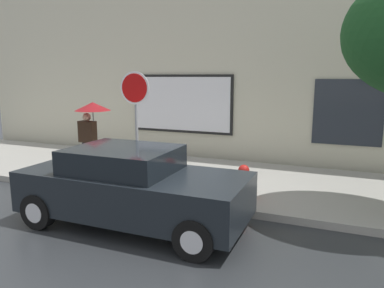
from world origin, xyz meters
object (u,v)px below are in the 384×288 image
(fire_hydrant, at_px, (243,182))
(stop_sign, at_px, (135,105))
(parked_car, at_px, (132,187))
(pedestrian_with_umbrella, at_px, (91,117))

(fire_hydrant, distance_m, stop_sign, 3.07)
(parked_car, xyz_separation_m, pedestrian_with_umbrella, (-2.69, 2.37, 0.91))
(parked_car, distance_m, stop_sign, 2.57)
(pedestrian_with_umbrella, distance_m, stop_sign, 1.72)
(parked_car, relative_size, stop_sign, 1.55)
(fire_hydrant, height_order, pedestrian_with_umbrella, pedestrian_with_umbrella)
(pedestrian_with_umbrella, relative_size, stop_sign, 0.71)
(fire_hydrant, bearing_deg, stop_sign, 176.04)
(fire_hydrant, bearing_deg, parked_car, -132.20)
(fire_hydrant, xyz_separation_m, pedestrian_with_umbrella, (-4.28, 0.61, 1.11))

